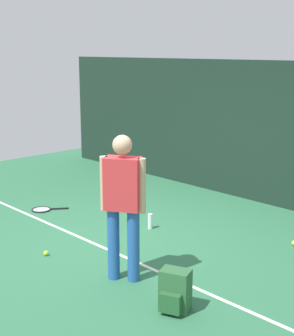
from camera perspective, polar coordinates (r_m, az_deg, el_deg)
ground_plane at (r=7.09m, az=-2.36°, el=-8.40°), size 12.00×12.00×0.00m
back_fence at (r=8.97m, az=12.13°, el=3.97°), size 10.00×0.10×2.43m
court_line at (r=6.89m, az=-4.46°, el=-9.07°), size 9.00×0.05×0.00m
tennis_player at (r=5.71m, az=-2.72°, el=-3.55°), size 0.46×0.40×1.70m
tennis_racket at (r=8.64m, az=-11.57°, el=-4.57°), size 0.50×0.60×0.03m
backpack at (r=5.32m, az=3.13°, el=-13.68°), size 0.35×0.36×0.44m
tennis_ball_near_player at (r=6.80m, az=-11.27°, el=-9.35°), size 0.07×0.07×0.07m
tennis_ball_by_fence at (r=7.28m, az=16.15°, el=-8.09°), size 0.07×0.07×0.07m
water_bottle at (r=7.59m, az=0.36°, el=-5.99°), size 0.07×0.07×0.23m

